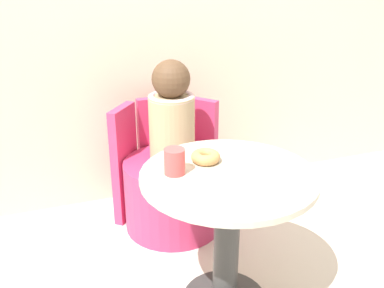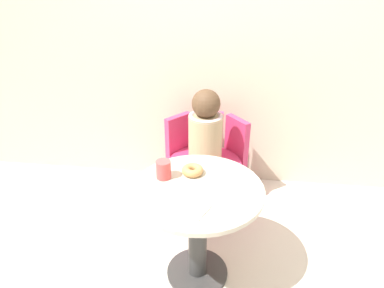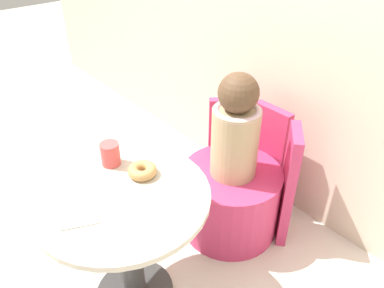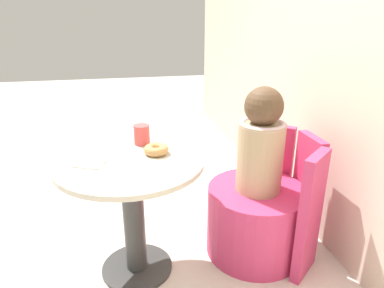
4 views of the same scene
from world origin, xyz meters
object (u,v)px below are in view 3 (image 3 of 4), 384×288
(child_figure, at_px, (236,129))
(round_table, at_px, (126,226))
(tub_chair, at_px, (230,200))
(donut, at_px, (142,170))
(cup, at_px, (110,154))

(child_figure, bearing_deg, round_table, -88.23)
(tub_chair, relative_size, child_figure, 0.97)
(child_figure, distance_m, donut, 0.53)
(round_table, xyz_separation_m, cup, (-0.20, 0.07, 0.23))
(child_figure, relative_size, donut, 4.56)
(child_figure, bearing_deg, tub_chair, -97.13)
(donut, relative_size, cup, 1.18)
(round_table, distance_m, child_figure, 0.69)
(child_figure, height_order, cup, child_figure)
(child_figure, bearing_deg, cup, -106.77)
(round_table, bearing_deg, tub_chair, 91.77)
(donut, height_order, cup, cup)
(child_figure, xyz_separation_m, cup, (-0.18, -0.59, 0.03))
(tub_chair, bearing_deg, child_figure, 82.87)
(round_table, bearing_deg, donut, 109.28)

